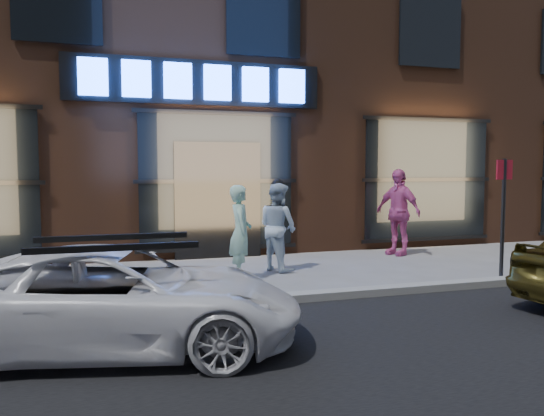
{
  "coord_description": "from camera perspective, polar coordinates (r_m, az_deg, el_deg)",
  "views": [
    {
      "loc": [
        -2.18,
        -6.88,
        1.87
      ],
      "look_at": [
        0.45,
        1.6,
        1.2
      ],
      "focal_mm": 35.0,
      "sensor_mm": 36.0,
      "label": 1
    }
  ],
  "objects": [
    {
      "name": "man_bowtie",
      "position": [
        8.91,
        -3.42,
        -2.62
      ],
      "size": [
        0.46,
        0.63,
        1.59
      ],
      "primitive_type": "imported",
      "rotation": [
        0.0,
        0.0,
        1.42
      ],
      "color": "#A2D5BE",
      "rests_on": "ground"
    },
    {
      "name": "sign_post",
      "position": [
        9.51,
        23.61,
        0.06
      ],
      "size": [
        0.32,
        0.06,
        2.02
      ],
      "rotation": [
        0.0,
        0.0,
        0.07
      ],
      "color": "#262628",
      "rests_on": "ground"
    },
    {
      "name": "passerby",
      "position": [
        11.71,
        13.38,
        -0.42
      ],
      "size": [
        0.84,
        1.18,
        1.85
      ],
      "primitive_type": "imported",
      "rotation": [
        0.0,
        0.0,
        -1.17
      ],
      "color": "#D9599F",
      "rests_on": "ground"
    },
    {
      "name": "ground",
      "position": [
        7.45,
        0.32,
        -10.22
      ],
      "size": [
        90.0,
        90.0,
        0.0
      ],
      "primitive_type": "plane",
      "color": "slate",
      "rests_on": "ground"
    },
    {
      "name": "man_cap",
      "position": [
        9.66,
        0.63,
        -2.03
      ],
      "size": [
        0.87,
        0.96,
        1.6
      ],
      "primitive_type": "imported",
      "rotation": [
        0.0,
        0.0,
        2.0
      ],
      "color": "white",
      "rests_on": "ground"
    },
    {
      "name": "storefront_building",
      "position": [
        15.38,
        -9.09,
        16.58
      ],
      "size": [
        30.2,
        8.28,
        10.3
      ],
      "color": "#54301E",
      "rests_on": "ground"
    },
    {
      "name": "white_suv",
      "position": [
        5.75,
        -16.55,
        -9.31
      ],
      "size": [
        4.14,
        2.56,
        1.07
      ],
      "primitive_type": "imported",
      "rotation": [
        0.0,
        0.0,
        1.35
      ],
      "color": "white",
      "rests_on": "ground"
    },
    {
      "name": "curb",
      "position": [
        7.44,
        0.32,
        -9.77
      ],
      "size": [
        60.0,
        0.25,
        0.12
      ],
      "primitive_type": "cube",
      "color": "gray",
      "rests_on": "ground"
    }
  ]
}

